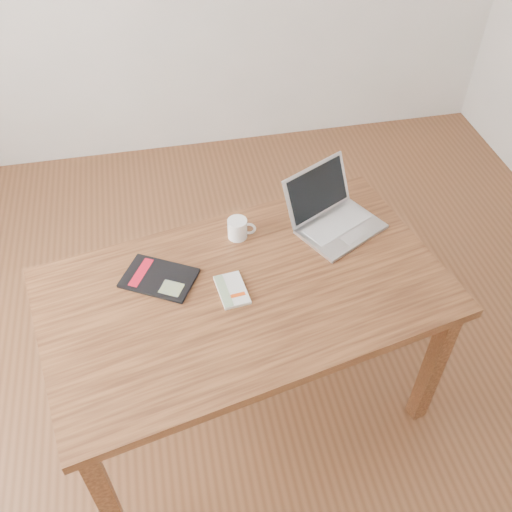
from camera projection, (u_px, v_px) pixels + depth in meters
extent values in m
plane|color=brown|center=(254.00, 385.00, 2.63)|extent=(4.00, 4.00, 0.00)
cube|color=brown|center=(246.00, 293.00, 2.06)|extent=(1.58, 1.10, 0.04)
cube|color=brown|center=(105.00, 497.00, 1.91)|extent=(0.07, 0.07, 0.71)
cube|color=brown|center=(433.00, 366.00, 2.28)|extent=(0.07, 0.07, 0.71)
cube|color=brown|center=(68.00, 341.00, 2.37)|extent=(0.07, 0.07, 0.71)
cube|color=brown|center=(346.00, 253.00, 2.73)|extent=(0.07, 0.07, 0.71)
cube|color=silver|center=(232.00, 290.00, 2.03)|extent=(0.11, 0.17, 0.01)
cube|color=silver|center=(232.00, 290.00, 2.03)|extent=(0.11, 0.17, 0.01)
cube|color=gray|center=(223.00, 291.00, 2.02)|extent=(0.05, 0.16, 0.00)
cube|color=#E2490F|center=(238.00, 295.00, 2.01)|extent=(0.05, 0.02, 0.00)
cube|color=black|center=(159.00, 278.00, 2.07)|extent=(0.31, 0.27, 0.01)
cube|color=#B70D21|center=(141.00, 272.00, 2.08)|extent=(0.10, 0.14, 0.00)
cube|color=gray|center=(171.00, 288.00, 2.03)|extent=(0.10, 0.09, 0.00)
cube|color=#BDBDC1|center=(341.00, 229.00, 2.26)|extent=(0.38, 0.34, 0.01)
cube|color=#BDBDC0|center=(337.00, 224.00, 2.27)|extent=(0.29, 0.23, 0.00)
cube|color=#BCBCC1|center=(353.00, 236.00, 2.22)|extent=(0.11, 0.09, 0.00)
cube|color=#BDBDC1|center=(317.00, 190.00, 2.27)|extent=(0.32, 0.22, 0.20)
cube|color=black|center=(318.00, 190.00, 2.26)|extent=(0.28, 0.19, 0.17)
cylinder|color=white|center=(237.00, 229.00, 2.21)|extent=(0.08, 0.08, 0.08)
cylinder|color=black|center=(237.00, 221.00, 2.18)|extent=(0.06, 0.06, 0.01)
torus|color=white|center=(249.00, 229.00, 2.21)|extent=(0.06, 0.02, 0.06)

